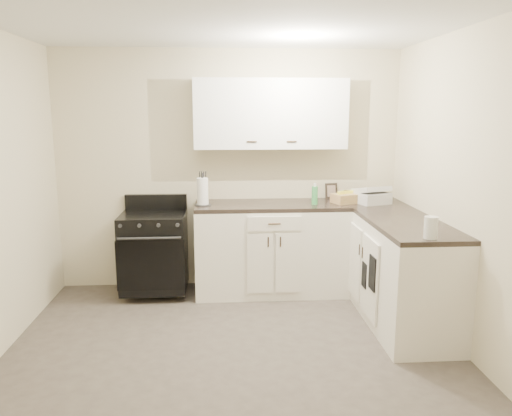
{
  "coord_description": "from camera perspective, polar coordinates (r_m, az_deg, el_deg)",
  "views": [
    {
      "loc": [
        -0.07,
        -3.49,
        1.87
      ],
      "look_at": [
        0.22,
        0.85,
        1.02
      ],
      "focal_mm": 35.0,
      "sensor_mm": 36.0,
      "label": 1
    }
  ],
  "objects": [
    {
      "name": "countertop_back",
      "position": [
        5.1,
        1.76,
        0.3
      ],
      "size": [
        1.55,
        0.6,
        0.04
      ],
      "primitive_type": "cube",
      "color": "black",
      "rests_on": "base_cabinets_back"
    },
    {
      "name": "wall_right",
      "position": [
        4.01,
        24.02,
        1.18
      ],
      "size": [
        0.0,
        3.6,
        3.6
      ],
      "primitive_type": "plane",
      "rotation": [
        1.57,
        0.0,
        -1.57
      ],
      "color": "beige",
      "rests_on": "ground"
    },
    {
      "name": "picture_frame",
      "position": [
        5.44,
        8.59,
        1.95
      ],
      "size": [
        0.14,
        0.06,
        0.17
      ],
      "primitive_type": "cube",
      "rotation": [
        -0.14,
        0.0,
        0.19
      ],
      "color": "black",
      "rests_on": "countertop_back"
    },
    {
      "name": "countertop_right",
      "position": [
        4.71,
        15.68,
        -1.01
      ],
      "size": [
        0.6,
        1.9,
        0.04
      ],
      "primitive_type": "cube",
      "color": "black",
      "rests_on": "base_cabinets_right"
    },
    {
      "name": "glass_jar",
      "position": [
        3.9,
        19.35,
        -2.13
      ],
      "size": [
        0.13,
        0.13,
        0.17
      ],
      "primitive_type": "cylinder",
      "rotation": [
        0.0,
        0.0,
        0.42
      ],
      "color": "silver",
      "rests_on": "countertop_right"
    },
    {
      "name": "oven_mitt_near",
      "position": [
        4.33,
        13.21,
        -7.27
      ],
      "size": [
        0.02,
        0.17,
        0.29
      ],
      "primitive_type": "cube",
      "color": "black",
      "rests_on": "base_cabinets_right"
    },
    {
      "name": "paper_towel",
      "position": [
        5.01,
        -6.12,
        1.87
      ],
      "size": [
        0.13,
        0.13,
        0.28
      ],
      "primitive_type": "cylinder",
      "rotation": [
        0.0,
        0.0,
        -0.12
      ],
      "color": "white",
      "rests_on": "countertop_back"
    },
    {
      "name": "ceiling",
      "position": [
        3.55,
        -2.87,
        21.27
      ],
      "size": [
        3.6,
        3.6,
        0.0
      ],
      "primitive_type": "plane",
      "color": "white",
      "rests_on": "wall_back"
    },
    {
      "name": "base_cabinets_back",
      "position": [
        5.21,
        1.73,
        -4.79
      ],
      "size": [
        1.55,
        0.6,
        0.9
      ],
      "primitive_type": "cube",
      "color": "white",
      "rests_on": "floor"
    },
    {
      "name": "upper_cabinets",
      "position": [
        5.16,
        1.65,
        10.7
      ],
      "size": [
        1.55,
        0.3,
        0.7
      ],
      "primitive_type": "cube",
      "color": "white",
      "rests_on": "wall_back"
    },
    {
      "name": "wall_front",
      "position": [
        1.8,
        -1.36,
        -9.07
      ],
      "size": [
        3.6,
        0.0,
        3.6
      ],
      "primitive_type": "plane",
      "rotation": [
        -1.57,
        0.0,
        0.0
      ],
      "color": "beige",
      "rests_on": "ground"
    },
    {
      "name": "countertop_grill",
      "position": [
        5.24,
        13.07,
        1.15
      ],
      "size": [
        0.38,
        0.37,
        0.11
      ],
      "primitive_type": "cube",
      "rotation": [
        0.0,
        0.0,
        0.34
      ],
      "color": "silver",
      "rests_on": "countertop_right"
    },
    {
      "name": "oven_mitt_far",
      "position": [
        4.57,
        12.3,
        -7.5
      ],
      "size": [
        0.02,
        0.13,
        0.22
      ],
      "primitive_type": "cube",
      "color": "black",
      "rests_on": "base_cabinets_right"
    },
    {
      "name": "soap_bottle",
      "position": [
        5.06,
        6.72,
        1.44
      ],
      "size": [
        0.07,
        0.07,
        0.18
      ],
      "primitive_type": "cylinder",
      "rotation": [
        0.0,
        0.0,
        0.22
      ],
      "color": "green",
      "rests_on": "countertop_back"
    },
    {
      "name": "floor",
      "position": [
        3.96,
        -2.51,
        -17.17
      ],
      "size": [
        3.6,
        3.6,
        0.0
      ],
      "primitive_type": "plane",
      "color": "#473F38",
      "rests_on": "ground"
    },
    {
      "name": "wall_back",
      "position": [
        5.32,
        -3.11,
        4.33
      ],
      "size": [
        3.6,
        0.0,
        3.6
      ],
      "primitive_type": "plane",
      "rotation": [
        1.57,
        0.0,
        0.0
      ],
      "color": "beige",
      "rests_on": "ground"
    },
    {
      "name": "stove",
      "position": [
        5.21,
        -11.56,
        -4.91
      ],
      "size": [
        0.65,
        0.55,
        0.78
      ],
      "primitive_type": "cube",
      "color": "black",
      "rests_on": "floor"
    },
    {
      "name": "wicker_basket",
      "position": [
        5.21,
        10.32,
        1.09
      ],
      "size": [
        0.33,
        0.28,
        0.09
      ],
      "primitive_type": "cube",
      "rotation": [
        0.0,
        0.0,
        0.37
      ],
      "color": "tan",
      "rests_on": "countertop_right"
    },
    {
      "name": "knife_block",
      "position": [
        5.12,
        -6.07,
        1.85
      ],
      "size": [
        0.11,
        0.1,
        0.24
      ],
      "primitive_type": "cube",
      "rotation": [
        0.0,
        0.0,
        -0.04
      ],
      "color": "tan",
      "rests_on": "countertop_back"
    },
    {
      "name": "base_cabinets_right",
      "position": [
        4.83,
        15.39,
        -6.48
      ],
      "size": [
        0.6,
        1.9,
        0.9
      ],
      "primitive_type": "cube",
      "color": "white",
      "rests_on": "floor"
    }
  ]
}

